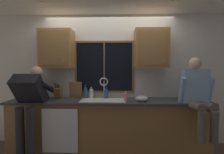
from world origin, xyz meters
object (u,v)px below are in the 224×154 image
bottle_amber_small (86,93)px  cutting_board (76,90)px  person_sitting_on_counter (197,92)px  mixing_bowl (142,98)px  person_standing (30,101)px  bottle_green_glass (106,94)px  knife_block (58,93)px  soap_dispenser (126,97)px  bottle_tall_clear (91,93)px

bottle_amber_small → cutting_board: bearing=167.8°
person_sitting_on_counter → mixing_bowl: person_sitting_on_counter is taller
person_standing → bottle_green_glass: (1.24, 0.46, 0.06)m
person_sitting_on_counter → knife_block: 2.47m
knife_block → soap_dispenser: (1.28, -0.23, -0.04)m
person_standing → knife_block: size_ratio=4.77×
person_sitting_on_counter → soap_dispenser: bearing=172.0°
person_standing → cutting_board: (0.64, 0.52, 0.13)m
knife_block → bottle_green_glass: bearing=2.3°
person_sitting_on_counter → cutting_board: bearing=167.0°
soap_dispenser → bottle_green_glass: size_ratio=0.82×
soap_dispenser → bottle_tall_clear: size_ratio=0.84×
knife_block → cutting_board: 0.33m
cutting_board → bottle_green_glass: (0.60, -0.05, -0.06)m
person_standing → bottle_amber_small: bearing=29.4°
mixing_bowl → bottle_green_glass: bearing=157.1°
knife_block → bottle_tall_clear: knife_block is taller
person_standing → person_sitting_on_counter: (2.76, 0.03, 0.15)m
mixing_bowl → bottle_amber_small: size_ratio=0.85×
person_sitting_on_counter → bottle_tall_clear: size_ratio=5.68×
soap_dispenser → bottle_amber_small: size_ratio=0.71×
knife_block → soap_dispenser: size_ratio=1.73×
person_standing → knife_block: bearing=52.6°
cutting_board → bottle_tall_clear: size_ratio=1.44×
mixing_bowl → bottle_amber_small: (-1.04, 0.28, 0.06)m
cutting_board → bottle_tall_clear: cutting_board is taller
person_standing → bottle_green_glass: size_ratio=6.78×
knife_block → bottle_green_glass: knife_block is taller
cutting_board → bottle_amber_small: size_ratio=1.21×
person_standing → bottle_green_glass: bearing=20.4°
mixing_bowl → bottle_amber_small: bottle_amber_small is taller
cutting_board → bottle_amber_small: bearing=-12.2°
cutting_board → mixing_bowl: (1.24, -0.33, -0.11)m
knife_block → bottle_tall_clear: 0.63m
bottle_green_glass → bottle_tall_clear: (-0.30, 0.05, -0.00)m
mixing_bowl → knife_block: bearing=171.5°
bottle_tall_clear → bottle_amber_small: 0.11m
soap_dispenser → bottle_green_glass: (-0.36, 0.27, 0.02)m
bottle_green_glass → bottle_tall_clear: bottle_green_glass is taller
cutting_board → bottle_tall_clear: (0.30, -0.00, -0.06)m
person_standing → bottle_tall_clear: 1.08m
person_sitting_on_counter → bottle_amber_small: 1.97m
cutting_board → mixing_bowl: cutting_board is taller
soap_dispenser → bottle_tall_clear: bearing=153.8°
person_standing → bottle_amber_small: size_ratio=5.83×
person_sitting_on_counter → bottle_amber_small: person_sitting_on_counter is taller
person_sitting_on_counter → knife_block: person_sitting_on_counter is taller
bottle_amber_small → soap_dispenser: bearing=-20.3°
knife_block → mixing_bowl: size_ratio=1.44×
cutting_board → bottle_tall_clear: bearing=-0.2°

